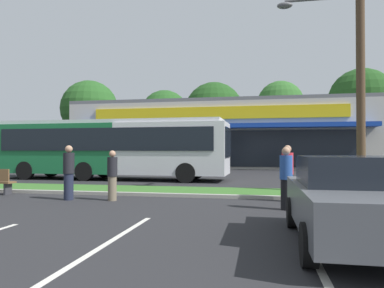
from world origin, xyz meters
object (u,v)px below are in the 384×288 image
(car_1, at_px, (34,161))
(pedestrian_far, at_px, (286,178))
(utility_pole, at_px, (356,47))
(car_0, at_px, (102,162))
(pedestrian_by_pole, at_px, (288,173))
(pedestrian_near_bench, at_px, (69,172))
(pedestrian_mid, at_px, (112,175))
(car_5, at_px, (352,200))
(city_bus, at_px, (111,147))

(car_1, height_order, pedestrian_far, pedestrian_far)
(utility_pole, relative_size, car_0, 2.15)
(car_0, bearing_deg, utility_pole, -35.37)
(car_1, height_order, pedestrian_by_pole, pedestrian_by_pole)
(pedestrian_by_pole, bearing_deg, pedestrian_far, 154.13)
(utility_pole, height_order, car_0, utility_pole)
(pedestrian_by_pole, bearing_deg, pedestrian_near_bench, 77.78)
(pedestrian_mid, relative_size, pedestrian_far, 0.94)
(pedestrian_by_pole, height_order, pedestrian_mid, pedestrian_by_pole)
(car_5, relative_size, pedestrian_near_bench, 2.36)
(utility_pole, distance_m, city_bus, 13.00)
(car_0, xyz_separation_m, car_1, (-5.60, 0.25, 0.02))
(city_bus, relative_size, car_5, 3.06)
(utility_pole, relative_size, pedestrian_mid, 6.06)
(car_0, height_order, car_1, car_1)
(pedestrian_mid, bearing_deg, car_5, -141.07)
(utility_pole, xyz_separation_m, pedestrian_mid, (-8.10, -2.55, -4.47))
(city_bus, distance_m, car_1, 10.23)
(city_bus, xyz_separation_m, car_0, (-2.99, 5.22, -0.99))
(pedestrian_mid, bearing_deg, city_bus, 6.88)
(pedestrian_by_pole, bearing_deg, city_bus, 32.93)
(car_1, xyz_separation_m, pedestrian_near_bench, (10.47, -13.18, 0.11))
(city_bus, height_order, car_0, city_bus)
(car_5, xyz_separation_m, pedestrian_near_bench, (-7.80, 4.14, 0.11))
(car_0, xyz_separation_m, car_5, (12.66, -17.07, 0.02))
(car_0, xyz_separation_m, pedestrian_mid, (6.35, -12.80, 0.05))
(pedestrian_mid, distance_m, pedestrian_far, 5.49)
(pedestrian_far, bearing_deg, pedestrian_mid, -131.98)
(city_bus, height_order, pedestrian_mid, city_bus)
(pedestrian_near_bench, height_order, pedestrian_far, pedestrian_near_bench)
(car_5, bearing_deg, utility_pole, 165.36)
(car_5, bearing_deg, pedestrian_far, -166.10)
(city_bus, bearing_deg, pedestrian_far, -42.09)
(utility_pole, bearing_deg, pedestrian_by_pole, -146.21)
(pedestrian_near_bench, distance_m, pedestrian_mid, 1.49)
(car_1, bearing_deg, pedestrian_near_bench, 128.46)
(car_1, bearing_deg, city_bus, 147.47)
(utility_pole, xyz_separation_m, car_1, (-20.05, 10.51, -4.49))
(utility_pole, bearing_deg, car_1, 152.34)
(city_bus, distance_m, car_0, 6.10)
(city_bus, relative_size, pedestrian_by_pole, 7.21)
(car_5, relative_size, pedestrian_by_pole, 2.36)
(pedestrian_mid, bearing_deg, car_1, 25.44)
(car_5, bearing_deg, pedestrian_mid, -124.04)
(city_bus, xyz_separation_m, pedestrian_far, (8.80, -8.32, -0.89))
(car_1, relative_size, pedestrian_mid, 2.65)
(car_5, height_order, pedestrian_far, pedestrian_far)
(pedestrian_near_bench, bearing_deg, car_5, 24.26)
(utility_pole, xyz_separation_m, car_5, (-1.78, -6.82, -4.50))
(car_5, bearing_deg, pedestrian_by_pole, -172.11)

